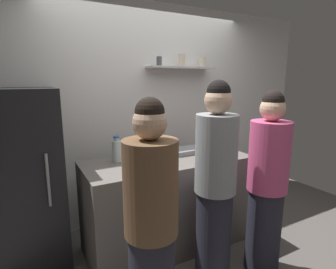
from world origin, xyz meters
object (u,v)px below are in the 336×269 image
Objects in this scene: wine_bottle_dark_glass at (213,147)px; water_bottle_plastic at (117,150)px; wine_bottle_amber_glass at (202,149)px; person_grey_hoodie at (215,186)px; person_brown_jacket at (151,228)px; refrigerator at (24,180)px; utensil_holder at (141,161)px; baking_pan at (187,151)px; person_pink_top at (267,186)px.

wine_bottle_dark_glass reaches higher than water_bottle_plastic.
wine_bottle_amber_glass is 0.47m from person_grey_hoodie.
water_bottle_plastic is (-0.72, 0.40, -0.02)m from wine_bottle_amber_glass.
water_bottle_plastic is 0.15× the size of person_grey_hoodie.
wine_bottle_amber_glass reaches higher than water_bottle_plastic.
person_grey_hoodie reaches higher than person_brown_jacket.
utensil_holder is (0.94, -0.49, 0.18)m from refrigerator.
wine_bottle_amber_glass reaches higher than utensil_holder.
wine_bottle_dark_glass is 0.17× the size of person_grey_hoodie.
water_bottle_plastic is 0.16× the size of person_brown_jacket.
person_grey_hoodie is (-0.19, -0.74, -0.10)m from baking_pan.
refrigerator is at bearing 3.99° from person_brown_jacket.
person_grey_hoodie is (0.69, 0.24, 0.06)m from person_brown_jacket.
water_bottle_plastic is 1.07m from person_brown_jacket.
refrigerator reaches higher than baking_pan.
person_grey_hoodie is (-0.32, -0.45, -0.19)m from wine_bottle_dark_glass.
person_pink_top is (0.91, -0.63, -0.19)m from utensil_holder.
refrigerator is at bearing 162.24° from wine_bottle_dark_glass.
person_pink_top is 1.17m from person_brown_jacket.
refrigerator is 1.60m from baking_pan.
refrigerator is 1.01× the size of person_pink_top.
water_bottle_plastic is at bearing -40.03° from person_grey_hoodie.
person_grey_hoodie reaches higher than water_bottle_plastic.
utensil_holder is at bearing -159.93° from baking_pan.
refrigerator is 1.02× the size of person_brown_jacket.
wine_bottle_dark_glass is at bearing -111.02° from person_grey_hoodie.
utensil_holder is 0.76× the size of wine_bottle_dark_glass.
water_bottle_plastic is at bearing 151.05° from wine_bottle_amber_glass.
utensil_holder is at bearing -43.68° from person_brown_jacket.
water_bottle_plastic is 1.41m from person_pink_top.
wine_bottle_dark_glass reaches higher than baking_pan.
wine_bottle_amber_glass is 0.82m from water_bottle_plastic.
refrigerator is at bearing 158.59° from wine_bottle_amber_glass.
person_grey_hoodie is at bearing -54.33° from water_bottle_plastic.
baking_pan is 0.77m from water_bottle_plastic.
utensil_holder is 0.82m from person_brown_jacket.
wine_bottle_amber_glass is 1.09m from person_brown_jacket.
wine_bottle_amber_glass is 0.19× the size of person_grey_hoodie.
refrigerator is 5.55× the size of wine_bottle_dark_glass.
water_bottle_plastic reaches higher than utensil_holder.
wine_bottle_dark_glass is 0.18× the size of person_brown_jacket.
person_brown_jacket is (-0.25, -0.75, -0.20)m from utensil_holder.
wine_bottle_amber_glass is (-0.04, -0.35, 0.10)m from baking_pan.
person_grey_hoodie is (1.38, -1.00, 0.03)m from refrigerator.
utensil_holder reaches higher than baking_pan.
wine_bottle_amber_glass is at bearing -21.41° from refrigerator.
baking_pan is at bearing 82.88° from wine_bottle_amber_glass.
water_bottle_plastic is at bearing 158.93° from wine_bottle_dark_glass.
person_grey_hoodie is at bearing -104.60° from baking_pan.
water_bottle_plastic is at bearing -13.99° from refrigerator.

